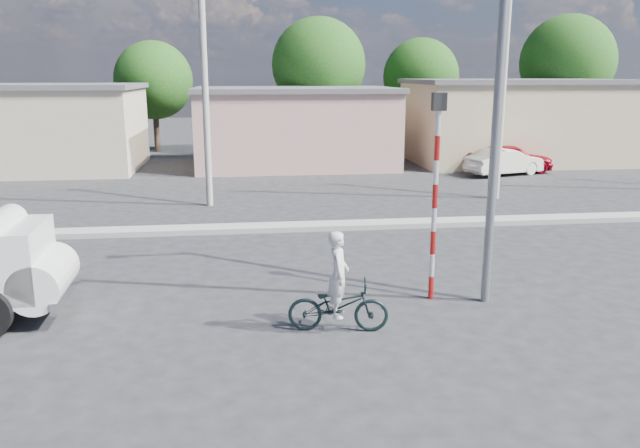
{
  "coord_description": "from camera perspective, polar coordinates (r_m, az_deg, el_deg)",
  "views": [
    {
      "loc": [
        -0.74,
        -10.82,
        4.73
      ],
      "look_at": [
        1.01,
        3.25,
        1.3
      ],
      "focal_mm": 35.0,
      "sensor_mm": 36.0,
      "label": 1
    }
  ],
  "objects": [
    {
      "name": "streetlight",
      "position": [
        12.98,
        15.48,
        14.15
      ],
      "size": [
        2.34,
        0.22,
        9.0
      ],
      "color": "slate",
      "rests_on": "ground"
    },
    {
      "name": "bicycle",
      "position": [
        11.77,
        1.66,
        -7.48
      ],
      "size": [
        1.96,
        0.95,
        0.99
      ],
      "primitive_type": "imported",
      "rotation": [
        0.0,
        0.0,
        1.41
      ],
      "color": "black",
      "rests_on": "ground"
    },
    {
      "name": "utility_poles",
      "position": [
        23.18,
        2.9,
        11.94
      ],
      "size": [
        35.4,
        0.24,
        8.0
      ],
      "color": "#99968E",
      "rests_on": "ground"
    },
    {
      "name": "building_row",
      "position": [
        32.98,
        -3.91,
        9.04
      ],
      "size": [
        37.8,
        7.3,
        4.44
      ],
      "color": "beige",
      "rests_on": "ground"
    },
    {
      "name": "tree_row",
      "position": [
        39.53,
        -0.56,
        13.97
      ],
      "size": [
        43.62,
        7.43,
        8.42
      ],
      "color": "#38281E",
      "rests_on": "ground"
    },
    {
      "name": "car_red",
      "position": [
        32.11,
        16.93,
        5.79
      ],
      "size": [
        4.18,
        1.86,
        1.4
      ],
      "primitive_type": "imported",
      "rotation": [
        0.0,
        0.0,
        1.52
      ],
      "color": "maroon",
      "rests_on": "ground"
    },
    {
      "name": "median",
      "position": [
        19.4,
        -4.69,
        -0.32
      ],
      "size": [
        40.0,
        0.8,
        0.16
      ],
      "primitive_type": "cube",
      "color": "#99968E",
      "rests_on": "ground"
    },
    {
      "name": "cyclist",
      "position": [
        11.66,
        1.67,
        -6.0
      ],
      "size": [
        0.48,
        0.65,
        1.63
      ],
      "primitive_type": "imported",
      "rotation": [
        0.0,
        0.0,
        1.41
      ],
      "color": "silver",
      "rests_on": "ground"
    },
    {
      "name": "car_cream",
      "position": [
        31.13,
        16.5,
        5.48
      ],
      "size": [
        4.11,
        2.53,
        1.28
      ],
      "primitive_type": "imported",
      "rotation": [
        0.0,
        0.0,
        1.9
      ],
      "color": "white",
      "rests_on": "ground"
    },
    {
      "name": "ground_plane",
      "position": [
        11.83,
        -2.95,
        -9.98
      ],
      "size": [
        120.0,
        120.0,
        0.0
      ],
      "primitive_type": "plane",
      "color": "#252527",
      "rests_on": "ground"
    },
    {
      "name": "traffic_pole",
      "position": [
        13.11,
        10.53,
        4.0
      ],
      "size": [
        0.28,
        0.18,
        4.36
      ],
      "color": "red",
      "rests_on": "ground"
    }
  ]
}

